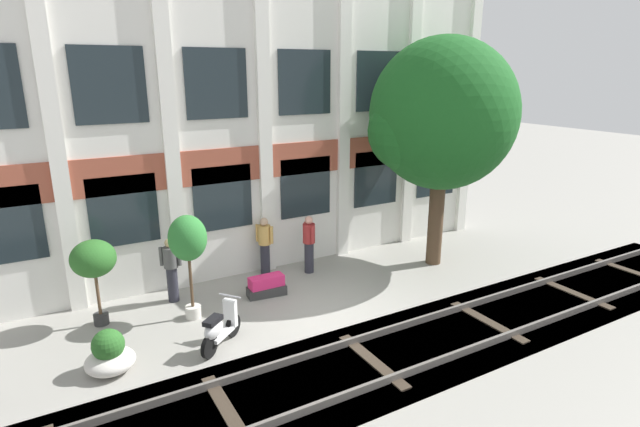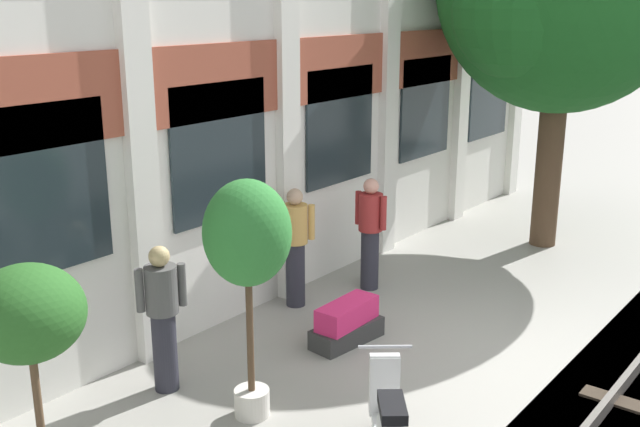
{
  "view_description": "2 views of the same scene",
  "coord_description": "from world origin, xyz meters",
  "px_view_note": "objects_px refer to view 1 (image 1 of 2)",
  "views": [
    {
      "loc": [
        -5.29,
        -9.2,
        5.5
      ],
      "look_at": [
        1.09,
        2.0,
        1.76
      ],
      "focal_mm": 28.0,
      "sensor_mm": 36.0,
      "label": 1
    },
    {
      "loc": [
        -7.55,
        -3.43,
        4.05
      ],
      "look_at": [
        -1.03,
        1.67,
        1.67
      ],
      "focal_mm": 42.0,
      "sensor_mm": 36.0,
      "label": 2
    }
  ],
  "objects_px": {
    "broadleaf_tree": "(443,118)",
    "potted_plant_square_trough": "(267,286)",
    "resident_by_doorway": "(171,268)",
    "resident_watching_tracks": "(309,243)",
    "potted_plant_tall_urn": "(188,242)",
    "scooter_second_parked": "(219,328)",
    "potted_plant_terracotta_small": "(93,261)",
    "potted_plant_wide_bowl": "(109,355)",
    "resident_near_plants": "(265,245)"
  },
  "relations": [
    {
      "from": "scooter_second_parked",
      "to": "broadleaf_tree",
      "type": "bearing_deg",
      "value": -27.77
    },
    {
      "from": "potted_plant_wide_bowl",
      "to": "potted_plant_square_trough",
      "type": "bearing_deg",
      "value": 21.7
    },
    {
      "from": "scooter_second_parked",
      "to": "resident_watching_tracks",
      "type": "relative_size",
      "value": 0.69
    },
    {
      "from": "potted_plant_square_trough",
      "to": "potted_plant_tall_urn",
      "type": "distance_m",
      "value": 2.52
    },
    {
      "from": "potted_plant_wide_bowl",
      "to": "potted_plant_terracotta_small",
      "type": "height_order",
      "value": "potted_plant_terracotta_small"
    },
    {
      "from": "resident_by_doorway",
      "to": "broadleaf_tree",
      "type": "bearing_deg",
      "value": 109.53
    },
    {
      "from": "potted_plant_wide_bowl",
      "to": "potted_plant_tall_urn",
      "type": "distance_m",
      "value": 2.8
    },
    {
      "from": "broadleaf_tree",
      "to": "resident_near_plants",
      "type": "bearing_deg",
      "value": 160.7
    },
    {
      "from": "potted_plant_terracotta_small",
      "to": "potted_plant_wide_bowl",
      "type": "bearing_deg",
      "value": -92.22
    },
    {
      "from": "potted_plant_square_trough",
      "to": "resident_by_doorway",
      "type": "xyz_separation_m",
      "value": [
        -2.11,
        0.86,
        0.62
      ]
    },
    {
      "from": "potted_plant_square_trough",
      "to": "resident_watching_tracks",
      "type": "bearing_deg",
      "value": 25.84
    },
    {
      "from": "potted_plant_terracotta_small",
      "to": "resident_by_doorway",
      "type": "relative_size",
      "value": 1.22
    },
    {
      "from": "potted_plant_square_trough",
      "to": "resident_by_doorway",
      "type": "relative_size",
      "value": 0.62
    },
    {
      "from": "potted_plant_square_trough",
      "to": "potted_plant_tall_urn",
      "type": "relative_size",
      "value": 0.41
    },
    {
      "from": "potted_plant_square_trough",
      "to": "resident_near_plants",
      "type": "distance_m",
      "value": 1.49
    },
    {
      "from": "potted_plant_square_trough",
      "to": "resident_watching_tracks",
      "type": "relative_size",
      "value": 0.62
    },
    {
      "from": "broadleaf_tree",
      "to": "scooter_second_parked",
      "type": "relative_size",
      "value": 5.66
    },
    {
      "from": "broadleaf_tree",
      "to": "resident_near_plants",
      "type": "distance_m",
      "value": 5.95
    },
    {
      "from": "potted_plant_wide_bowl",
      "to": "potted_plant_tall_urn",
      "type": "height_order",
      "value": "potted_plant_tall_urn"
    },
    {
      "from": "potted_plant_square_trough",
      "to": "broadleaf_tree",
      "type": "bearing_deg",
      "value": -4.27
    },
    {
      "from": "resident_by_doorway",
      "to": "resident_near_plants",
      "type": "bearing_deg",
      "value": 127.53
    },
    {
      "from": "broadleaf_tree",
      "to": "potted_plant_terracotta_small",
      "type": "height_order",
      "value": "broadleaf_tree"
    },
    {
      "from": "resident_watching_tracks",
      "to": "potted_plant_wide_bowl",
      "type": "bearing_deg",
      "value": -154.87
    },
    {
      "from": "resident_by_doorway",
      "to": "scooter_second_parked",
      "type": "bearing_deg",
      "value": 35.42
    },
    {
      "from": "broadleaf_tree",
      "to": "resident_watching_tracks",
      "type": "relative_size",
      "value": 3.9
    },
    {
      "from": "potted_plant_square_trough",
      "to": "potted_plant_wide_bowl",
      "type": "bearing_deg",
      "value": -158.3
    },
    {
      "from": "potted_plant_tall_urn",
      "to": "potted_plant_terracotta_small",
      "type": "height_order",
      "value": "potted_plant_tall_urn"
    },
    {
      "from": "resident_by_doorway",
      "to": "resident_near_plants",
      "type": "distance_m",
      "value": 2.65
    },
    {
      "from": "potted_plant_square_trough",
      "to": "resident_near_plants",
      "type": "relative_size",
      "value": 0.61
    },
    {
      "from": "potted_plant_square_trough",
      "to": "scooter_second_parked",
      "type": "height_order",
      "value": "scooter_second_parked"
    },
    {
      "from": "resident_watching_tracks",
      "to": "potted_plant_terracotta_small",
      "type": "bearing_deg",
      "value": -174.53
    },
    {
      "from": "potted_plant_tall_urn",
      "to": "scooter_second_parked",
      "type": "relative_size",
      "value": 2.17
    },
    {
      "from": "potted_plant_wide_bowl",
      "to": "potted_plant_square_trough",
      "type": "relative_size",
      "value": 0.91
    },
    {
      "from": "potted_plant_wide_bowl",
      "to": "potted_plant_square_trough",
      "type": "distance_m",
      "value": 4.19
    },
    {
      "from": "potted_plant_terracotta_small",
      "to": "resident_near_plants",
      "type": "bearing_deg",
      "value": 9.95
    },
    {
      "from": "resident_watching_tracks",
      "to": "scooter_second_parked",
      "type": "bearing_deg",
      "value": -141.21
    },
    {
      "from": "scooter_second_parked",
      "to": "resident_watching_tracks",
      "type": "height_order",
      "value": "resident_watching_tracks"
    },
    {
      "from": "broadleaf_tree",
      "to": "potted_plant_tall_urn",
      "type": "distance_m",
      "value": 7.49
    },
    {
      "from": "broadleaf_tree",
      "to": "potted_plant_square_trough",
      "type": "height_order",
      "value": "broadleaf_tree"
    },
    {
      "from": "scooter_second_parked",
      "to": "resident_near_plants",
      "type": "distance_m",
      "value": 3.85
    },
    {
      "from": "potted_plant_terracotta_small",
      "to": "broadleaf_tree",
      "type": "bearing_deg",
      "value": -5.54
    },
    {
      "from": "resident_by_doorway",
      "to": "resident_near_plants",
      "type": "xyz_separation_m",
      "value": [
        2.62,
        0.38,
        0.02
      ]
    },
    {
      "from": "potted_plant_terracotta_small",
      "to": "resident_watching_tracks",
      "type": "distance_m",
      "value": 5.51
    },
    {
      "from": "resident_by_doorway",
      "to": "potted_plant_tall_urn",
      "type": "bearing_deg",
      "value": 38.46
    },
    {
      "from": "broadleaf_tree",
      "to": "scooter_second_parked",
      "type": "xyz_separation_m",
      "value": [
        -6.99,
        -1.4,
        -3.77
      ]
    },
    {
      "from": "broadleaf_tree",
      "to": "potted_plant_square_trough",
      "type": "relative_size",
      "value": 6.32
    },
    {
      "from": "broadleaf_tree",
      "to": "resident_near_plants",
      "type": "height_order",
      "value": "broadleaf_tree"
    },
    {
      "from": "resident_watching_tracks",
      "to": "resident_near_plants",
      "type": "xyz_separation_m",
      "value": [
        -1.14,
        0.44,
        0.01
      ]
    },
    {
      "from": "potted_plant_square_trough",
      "to": "resident_by_doorway",
      "type": "bearing_deg",
      "value": 157.78
    },
    {
      "from": "potted_plant_square_trough",
      "to": "resident_near_plants",
      "type": "bearing_deg",
      "value": 67.53
    }
  ]
}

